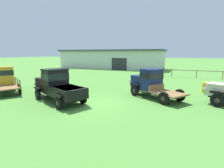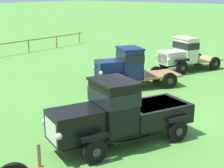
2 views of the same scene
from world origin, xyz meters
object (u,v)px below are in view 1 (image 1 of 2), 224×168
Objects in this scene: vintage_truck_second_in_line at (57,86)px; farm_shed at (111,59)px; oil_drum_beside_row at (206,88)px; vintage_truck_midrow_center at (150,82)px; vintage_truck_foreground_near at (3,79)px.

farm_shed is at bearing 106.54° from vintage_truck_second_in_line.
farm_shed is 26.50m from oil_drum_beside_row.
vintage_truck_second_in_line is at bearing -73.46° from farm_shed.
oil_drum_beside_row is (4.13, 3.30, -0.69)m from vintage_truck_midrow_center.
vintage_truck_second_in_line is at bearing -143.98° from oil_drum_beside_row.
farm_shed is 4.57× the size of vintage_truck_foreground_near.
vintage_truck_second_in_line reaches higher than oil_drum_beside_row.
vintage_truck_midrow_center is 5.33m from oil_drum_beside_row.
vintage_truck_midrow_center is (5.78, 3.90, 0.04)m from vintage_truck_second_in_line.
oil_drum_beside_row is at bearing 22.28° from vintage_truck_foreground_near.
vintage_truck_foreground_near is 0.96× the size of vintage_truck_second_in_line.
vintage_truck_foreground_near is 12.76m from vintage_truck_midrow_center.
oil_drum_beside_row is (17.84, -19.53, -1.62)m from farm_shed.
vintage_truck_foreground_near is 17.76m from oil_drum_beside_row.
vintage_truck_foreground_near is at bearing -164.42° from vintage_truck_midrow_center.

